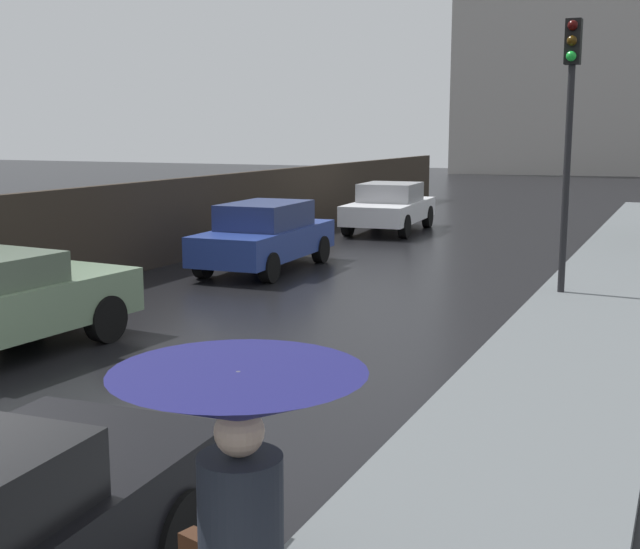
% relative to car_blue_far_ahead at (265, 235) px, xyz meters
% --- Properties ---
extents(sidewalk_strip, '(2.20, 60.00, 0.14)m').
position_rel_car_blue_far_ahead_xyz_m(sidewalk_strip, '(7.01, -10.19, -0.68)').
color(sidewalk_strip, slate).
rests_on(sidewalk_strip, ground).
extents(car_blue_far_ahead, '(1.84, 4.25, 1.46)m').
position_rel_car_blue_far_ahead_xyz_m(car_blue_far_ahead, '(0.00, 0.00, 0.00)').
color(car_blue_far_ahead, navy).
rests_on(car_blue_far_ahead, ground).
extents(car_white_behind_camera, '(2.12, 4.50, 1.44)m').
position_rel_car_blue_far_ahead_xyz_m(car_white_behind_camera, '(0.13, 7.68, -0.01)').
color(car_white_behind_camera, silver).
rests_on(car_white_behind_camera, ground).
extents(pedestrian_with_umbrella_near, '(1.11, 1.11, 1.82)m').
position_rel_car_blue_far_ahead_xyz_m(pedestrian_with_umbrella_near, '(6.61, -12.77, 0.86)').
color(pedestrian_with_umbrella_near, black).
rests_on(pedestrian_with_umbrella_near, sidewalk_strip).
extents(traffic_light, '(0.26, 0.39, 4.69)m').
position_rel_car_blue_far_ahead_xyz_m(traffic_light, '(6.30, -0.71, 2.62)').
color(traffic_light, black).
rests_on(traffic_light, sidewalk_strip).
extents(distant_tower, '(16.74, 10.31, 25.08)m').
position_rel_car_blue_far_ahead_xyz_m(distant_tower, '(-0.01, 45.98, 8.53)').
color(distant_tower, '#9E9993').
rests_on(distant_tower, ground).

